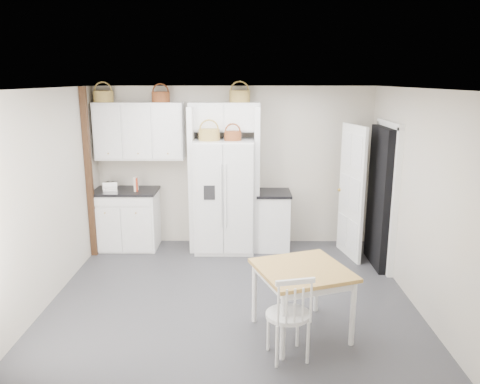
{
  "coord_description": "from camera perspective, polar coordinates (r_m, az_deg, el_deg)",
  "views": [
    {
      "loc": [
        0.15,
        -5.6,
        2.71
      ],
      "look_at": [
        0.11,
        0.4,
        1.25
      ],
      "focal_mm": 35.0,
      "sensor_mm": 36.0,
      "label": 1
    }
  ],
  "objects": [
    {
      "name": "floor",
      "position": [
        6.22,
        -1.02,
        -12.17
      ],
      "size": [
        4.5,
        4.5,
        0.0
      ],
      "primitive_type": "plane",
      "color": "#3B3B3B",
      "rests_on": "ground"
    },
    {
      "name": "ceiling",
      "position": [
        5.6,
        -1.14,
        12.54
      ],
      "size": [
        4.5,
        4.5,
        0.0
      ],
      "primitive_type": "plane",
      "color": "white",
      "rests_on": "wall_back"
    },
    {
      "name": "wall_back",
      "position": [
        7.73,
        -0.7,
        3.14
      ],
      "size": [
        4.5,
        0.0,
        4.5
      ],
      "primitive_type": "plane",
      "rotation": [
        1.57,
        0.0,
        0.0
      ],
      "color": "#BAB5AC",
      "rests_on": "floor"
    },
    {
      "name": "wall_left",
      "position": [
        6.25,
        -22.17,
        -0.4
      ],
      "size": [
        0.0,
        4.0,
        4.0
      ],
      "primitive_type": "plane",
      "rotation": [
        1.57,
        0.0,
        1.57
      ],
      "color": "#BAB5AC",
      "rests_on": "floor"
    },
    {
      "name": "wall_right",
      "position": [
        6.14,
        20.4,
        -0.48
      ],
      "size": [
        0.0,
        4.0,
        4.0
      ],
      "primitive_type": "plane",
      "rotation": [
        1.57,
        0.0,
        -1.57
      ],
      "color": "#BAB5AC",
      "rests_on": "floor"
    },
    {
      "name": "refrigerator",
      "position": [
        7.46,
        -1.9,
        -0.42
      ],
      "size": [
        0.93,
        0.74,
        1.79
      ],
      "primitive_type": "cube",
      "color": "silver",
      "rests_on": "floor"
    },
    {
      "name": "base_cab_left",
      "position": [
        7.87,
        -13.66,
        -3.31
      ],
      "size": [
        1.01,
        0.64,
        0.93
      ],
      "primitive_type": "cube",
      "color": "silver",
      "rests_on": "floor"
    },
    {
      "name": "base_cab_right",
      "position": [
        7.66,
        4.01,
        -3.55
      ],
      "size": [
        0.51,
        0.61,
        0.9
      ],
      "primitive_type": "cube",
      "color": "silver",
      "rests_on": "floor"
    },
    {
      "name": "dining_table",
      "position": [
        5.22,
        7.49,
        -13.02
      ],
      "size": [
        1.15,
        1.15,
        0.75
      ],
      "primitive_type": "cube",
      "rotation": [
        0.0,
        0.0,
        0.34
      ],
      "color": "#A37538",
      "rests_on": "floor"
    },
    {
      "name": "windsor_chair",
      "position": [
        4.76,
        5.89,
        -14.66
      ],
      "size": [
        0.53,
        0.49,
        0.91
      ],
      "primitive_type": "cube",
      "rotation": [
        0.0,
        0.0,
        0.22
      ],
      "color": "silver",
      "rests_on": "floor"
    },
    {
      "name": "counter_left",
      "position": [
        7.74,
        -13.87,
        0.14
      ],
      "size": [
        1.05,
        0.68,
        0.04
      ],
      "primitive_type": "cube",
      "color": "black",
      "rests_on": "base_cab_left"
    },
    {
      "name": "counter_right",
      "position": [
        7.53,
        4.07,
        -0.12
      ],
      "size": [
        0.55,
        0.65,
        0.04
      ],
      "primitive_type": "cube",
      "color": "black",
      "rests_on": "base_cab_right"
    },
    {
      "name": "toaster",
      "position": [
        7.68,
        -15.51,
        0.67
      ],
      "size": [
        0.23,
        0.15,
        0.15
      ],
      "primitive_type": "cube",
      "rotation": [
        0.0,
        0.0,
        0.12
      ],
      "color": "silver",
      "rests_on": "counter_left"
    },
    {
      "name": "cookbook_red",
      "position": [
        7.59,
        -12.48,
        0.93
      ],
      "size": [
        0.06,
        0.14,
        0.21
      ],
      "primitive_type": "cube",
      "rotation": [
        0.0,
        0.0,
        0.18
      ],
      "color": "#9B2A12",
      "rests_on": "counter_left"
    },
    {
      "name": "cookbook_cream",
      "position": [
        7.59,
        -12.56,
        0.98
      ],
      "size": [
        0.04,
        0.15,
        0.23
      ],
      "primitive_type": "cube",
      "rotation": [
        0.0,
        0.0,
        -0.07
      ],
      "color": "beige",
      "rests_on": "counter_left"
    },
    {
      "name": "basket_upper_a",
      "position": [
        7.75,
        -16.32,
        11.11
      ],
      "size": [
        0.31,
        0.31,
        0.18
      ],
      "primitive_type": "cylinder",
      "color": "brown",
      "rests_on": "upper_cabinet"
    },
    {
      "name": "basket_upper_c",
      "position": [
        7.55,
        -9.64,
        11.35
      ],
      "size": [
        0.28,
        0.28,
        0.16
      ],
      "primitive_type": "cylinder",
      "color": "brown",
      "rests_on": "upper_cabinet"
    },
    {
      "name": "basket_bridge_b",
      "position": [
        7.43,
        -0.04,
        11.59
      ],
      "size": [
        0.32,
        0.32,
        0.18
      ],
      "primitive_type": "cylinder",
      "color": "brown",
      "rests_on": "bridge_cabinet"
    },
    {
      "name": "basket_fridge_a",
      "position": [
        7.2,
        -3.78,
        6.98
      ],
      "size": [
        0.32,
        0.32,
        0.17
      ],
      "primitive_type": "cylinder",
      "color": "brown",
      "rests_on": "refrigerator"
    },
    {
      "name": "basket_fridge_b",
      "position": [
        7.19,
        -0.89,
        6.86
      ],
      "size": [
        0.26,
        0.26,
        0.14
      ],
      "primitive_type": "cylinder",
      "color": "brown",
      "rests_on": "refrigerator"
    },
    {
      "name": "upper_cabinet",
      "position": [
        7.65,
        -12.14,
        7.28
      ],
      "size": [
        1.4,
        0.34,
        0.9
      ],
      "primitive_type": "cube",
      "color": "silver",
      "rests_on": "wall_back"
    },
    {
      "name": "bridge_cabinet",
      "position": [
        7.46,
        -1.91,
        9.15
      ],
      "size": [
        1.12,
        0.34,
        0.45
      ],
      "primitive_type": "cube",
      "color": "silver",
      "rests_on": "wall_back"
    },
    {
      "name": "fridge_panel_left",
      "position": [
        7.51,
        -5.79,
        1.59
      ],
      "size": [
        0.08,
        0.6,
        2.3
      ],
      "primitive_type": "cube",
      "color": "silver",
      "rests_on": "floor"
    },
    {
      "name": "fridge_panel_right",
      "position": [
        7.47,
        2.02,
        1.59
      ],
      "size": [
        0.08,
        0.6,
        2.3
      ],
      "primitive_type": "cube",
      "color": "silver",
      "rests_on": "floor"
    },
    {
      "name": "trim_post",
      "position": [
        7.47,
        -17.94,
        2.1
      ],
      "size": [
        0.09,
        0.09,
        2.6
      ],
      "primitive_type": "cube",
      "color": "black",
      "rests_on": "floor"
    },
    {
      "name": "doorway_void",
      "position": [
        7.1,
        16.85,
        -0.67
      ],
      "size": [
        0.18,
        0.85,
        2.05
      ],
      "primitive_type": "cube",
      "color": "black",
      "rests_on": "floor"
    },
    {
      "name": "door_slab",
      "position": [
        7.32,
        13.43,
        -0.03
      ],
      "size": [
        0.21,
        0.79,
        2.05
      ],
      "primitive_type": "cube",
      "rotation": [
        0.0,
        0.0,
        -1.36
      ],
      "color": "white",
      "rests_on": "floor"
    }
  ]
}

